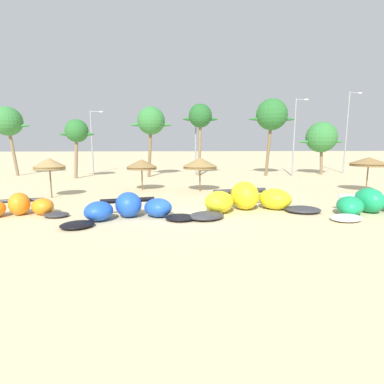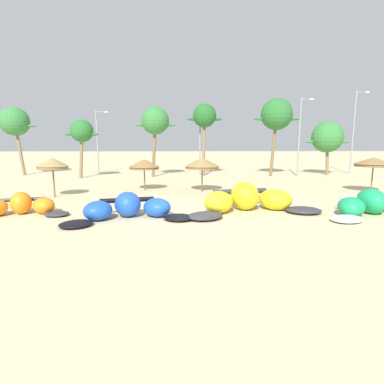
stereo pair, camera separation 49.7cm
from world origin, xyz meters
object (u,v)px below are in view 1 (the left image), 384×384
object	(u,v)px
beach_umbrella_middle	(142,164)
lamppost_east_center	(295,133)
kite_far_left	(18,208)
kite_center	(374,204)
beach_umbrella_near_palms	(200,163)
palm_leftmost	(7,122)
kite_left_of_center	(248,200)
palm_left	(77,132)
lamppost_west_center	(197,138)
palm_left_of_gap	(151,121)
palm_center_left	(200,117)
lamppost_west	(93,138)
beach_umbrella_outermost	(369,162)
palm_right_of_gap	(321,137)
kite_left	(129,209)
beach_umbrella_near_van	(49,164)
palm_center_right	(272,115)
lamppost_east	(348,129)

from	to	relation	value
beach_umbrella_middle	lamppost_east_center	distance (m)	20.40
kite_far_left	kite_center	distance (m)	19.86
beach_umbrella_near_palms	palm_leftmost	xyz separation A→B (m)	(-22.02, 13.58, 4.14)
kite_left_of_center	palm_left	world-z (taller)	palm_left
kite_center	lamppost_west_center	distance (m)	23.56
palm_left_of_gap	palm_center_left	bearing A→B (deg)	9.97
palm_left	lamppost_west	world-z (taller)	lamppost_west
kite_far_left	kite_left_of_center	xyz separation A→B (m)	(12.88, 0.50, 0.17)
beach_umbrella_outermost	palm_right_of_gap	world-z (taller)	palm_right_of_gap
palm_left_of_gap	lamppost_west_center	bearing A→B (deg)	18.48
kite_left	beach_umbrella_near_van	bearing A→B (deg)	134.98
palm_left_of_gap	palm_center_right	xyz separation A→B (m)	(14.31, 0.28, 0.82)
lamppost_east	beach_umbrella_outermost	bearing A→B (deg)	-114.69
beach_umbrella_near_van	palm_left	bearing A→B (deg)	98.08
kite_left_of_center	palm_right_of_gap	xyz separation A→B (m)	(14.16, 19.83, 4.01)
beach_umbrella_outermost	palm_leftmost	bearing A→B (deg)	157.51
palm_center_left	palm_center_right	size ratio (longest dim) A/B	0.94
kite_left	lamppost_west_center	size ratio (longest dim) A/B	0.83
palm_center_left	lamppost_west_center	distance (m)	2.58
lamppost_east	palm_center_right	bearing A→B (deg)	-166.83
lamppost_west_center	palm_leftmost	bearing A→B (deg)	178.59
palm_left	lamppost_east	distance (m)	33.76
kite_far_left	palm_center_right	xyz separation A→B (m)	(20.31, 19.41, 6.78)
palm_left_of_gap	palm_center_left	size ratio (longest dim) A/B	0.94
palm_leftmost	palm_center_left	size ratio (longest dim) A/B	0.96
kite_left	beach_umbrella_outermost	bearing A→B (deg)	22.98
kite_center	palm_left_of_gap	size ratio (longest dim) A/B	0.89
palm_left_of_gap	palm_left	bearing A→B (deg)	-173.27
beach_umbrella_near_van	beach_umbrella_middle	world-z (taller)	beach_umbrella_near_van
beach_umbrella_middle	lamppost_west_center	xyz separation A→B (m)	(5.60, 12.17, 2.42)
kite_center	beach_umbrella_near_palms	distance (m)	12.69
palm_leftmost	palm_left_of_gap	bearing A→B (deg)	-7.86
kite_left_of_center	beach_umbrella_near_van	distance (m)	14.38
kite_left	palm_right_of_gap	size ratio (longest dim) A/B	1.04
kite_center	lamppost_east	bearing A→B (deg)	63.13
lamppost_east	palm_leftmost	bearing A→B (deg)	-179.36
beach_umbrella_near_palms	lamppost_west_center	distance (m)	13.24
kite_left	palm_left	bearing A→B (deg)	113.64
palm_left_of_gap	lamppost_east	xyz separation A→B (m)	(25.34, 2.87, -0.65)
lamppost_west_center	beach_umbrella_outermost	bearing A→B (deg)	-47.81
kite_center	palm_leftmost	distance (m)	38.72
beach_umbrella_middle	palm_center_right	size ratio (longest dim) A/B	0.29
beach_umbrella_near_palms	lamppost_east	distance (m)	25.19
beach_umbrella_near_van	palm_center_left	size ratio (longest dim) A/B	0.34
beach_umbrella_near_palms	kite_left	bearing A→B (deg)	-117.14
lamppost_east_center	palm_left_of_gap	bearing A→B (deg)	-179.88
palm_center_right	palm_left_of_gap	bearing A→B (deg)	-178.86
beach_umbrella_near_palms	lamppost_east_center	bearing A→B (deg)	41.96
palm_center_right	lamppost_east_center	world-z (taller)	lamppost_east_center
lamppost_west_center	lamppost_east_center	distance (m)	11.87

